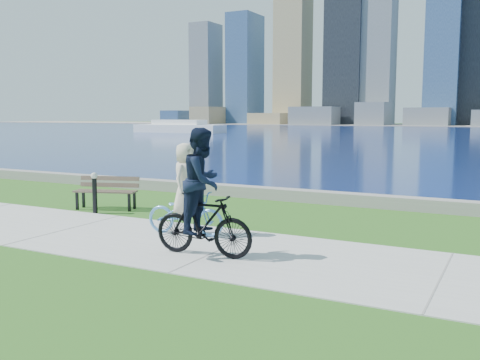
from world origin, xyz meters
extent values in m
plane|color=#245516|center=(0.00, 0.00, 0.00)|extent=(320.00, 320.00, 0.00)
cube|color=#AEAEA9|center=(0.00, 0.00, 0.01)|extent=(80.00, 3.50, 0.02)
cube|color=gray|center=(0.00, 6.20, 0.17)|extent=(90.00, 0.50, 0.35)
cube|color=navy|center=(0.00, 72.00, 0.00)|extent=(320.00, 131.00, 0.01)
cube|color=navy|center=(-83.49, 120.02, 1.90)|extent=(6.07, 6.38, 3.79)
cube|color=#918059|center=(-72.28, 119.77, 2.38)|extent=(6.24, 9.60, 4.76)
cube|color=#918059|center=(-54.60, 122.68, 1.51)|extent=(9.43, 8.94, 3.03)
cube|color=slate|center=(-41.43, 120.72, 2.30)|extent=(11.33, 7.53, 4.59)
cube|color=slate|center=(-26.83, 122.33, 2.78)|extent=(7.03, 9.28, 5.55)
cube|color=slate|center=(-14.29, 122.15, 2.11)|extent=(9.88, 6.71, 4.23)
cube|color=slate|center=(-78.96, 129.96, 14.60)|extent=(6.57, 8.68, 29.21)
cube|color=navy|center=(-65.84, 129.85, 15.41)|extent=(7.01, 11.10, 30.82)
cube|color=#918059|center=(-51.30, 130.23, 20.44)|extent=(8.25, 8.68, 40.88)
cube|color=black|center=(-36.32, 129.32, 31.75)|extent=(9.57, 7.65, 63.50)
cube|color=slate|center=(-28.51, 130.25, 17.87)|extent=(8.70, 7.99, 35.74)
cube|color=navy|center=(-12.22, 128.92, 19.14)|extent=(7.66, 8.75, 38.28)
cube|color=white|center=(-38.98, 56.24, 0.59)|extent=(13.66, 3.90, 1.17)
cube|color=white|center=(-38.98, 56.24, 1.51)|extent=(7.80, 2.93, 0.68)
cube|color=black|center=(-5.69, 2.00, 0.24)|extent=(0.08, 0.08, 0.48)
cube|color=black|center=(-4.25, 2.46, 0.24)|extent=(0.08, 0.08, 0.48)
cube|color=black|center=(-5.81, 2.37, 0.24)|extent=(0.08, 0.08, 0.48)
cube|color=black|center=(-4.37, 2.83, 0.24)|extent=(0.08, 0.08, 0.48)
cube|color=brown|center=(-4.97, 2.23, 0.51)|extent=(1.67, 0.63, 0.04)
cube|color=brown|center=(-5.02, 2.39, 0.51)|extent=(1.67, 0.63, 0.04)
cube|color=brown|center=(-5.08, 2.56, 0.51)|extent=(1.67, 0.63, 0.04)
cube|color=brown|center=(-5.11, 2.68, 0.65)|extent=(1.66, 0.59, 0.12)
cube|color=brown|center=(-5.12, 2.71, 0.83)|extent=(1.66, 0.59, 0.12)
cylinder|color=black|center=(-4.86, 1.81, 0.48)|extent=(0.12, 0.12, 0.97)
sphere|color=beige|center=(-4.86, 1.81, 1.00)|extent=(0.18, 0.18, 0.18)
imported|color=#5B9CDE|center=(-1.31, 0.74, 0.49)|extent=(0.82, 1.84, 0.93)
imported|color=silver|center=(-1.31, 0.74, 1.23)|extent=(0.58, 0.82, 1.56)
imported|color=black|center=(-0.06, -0.57, 0.61)|extent=(0.68, 1.98, 1.17)
imported|color=black|center=(-0.06, -0.57, 1.41)|extent=(0.77, 0.96, 1.92)
camera|label=1|loc=(4.99, -8.76, 2.60)|focal=40.00mm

